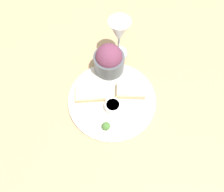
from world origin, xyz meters
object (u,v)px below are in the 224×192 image
cheese_toast_far (131,91)px  cheese_toast_near (90,93)px  salad_bowl (109,60)px  sauce_ramekin (113,106)px  wine_glass (119,32)px

cheese_toast_far → cheese_toast_near: bearing=-18.2°
salad_bowl → cheese_toast_far: salad_bowl is taller
salad_bowl → cheese_toast_far: (-0.03, 0.12, -0.04)m
salad_bowl → sauce_ramekin: size_ratio=2.15×
cheese_toast_near → sauce_ramekin: bearing=125.2°
wine_glass → cheese_toast_far: bearing=80.7°
sauce_ramekin → cheese_toast_far: bearing=-157.7°
salad_bowl → sauce_ramekin: (0.04, 0.15, -0.03)m
cheese_toast_far → sauce_ramekin: bearing=22.3°
salad_bowl → sauce_ramekin: bearing=73.5°
salad_bowl → cheese_toast_far: 0.13m
salad_bowl → wine_glass: wine_glass is taller
salad_bowl → cheese_toast_far: bearing=104.6°
sauce_ramekin → cheese_toast_near: size_ratio=0.46×
cheese_toast_near → cheese_toast_far: size_ratio=1.04×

